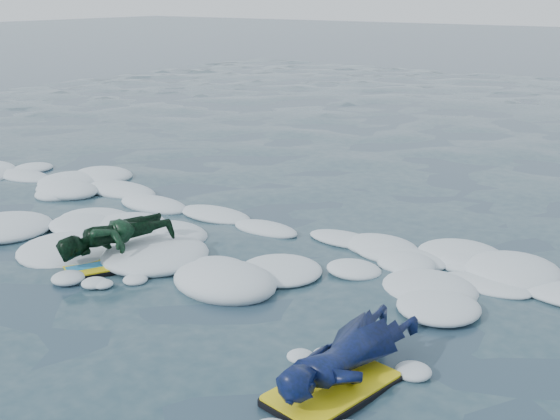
# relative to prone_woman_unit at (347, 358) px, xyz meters

# --- Properties ---
(ground) EXTENTS (120.00, 120.00, 0.00)m
(ground) POSITION_rel_prone_woman_unit_xyz_m (-2.74, 1.10, -0.22)
(ground) COLOR #18283B
(ground) RESTS_ON ground
(foam_band) EXTENTS (12.00, 3.10, 0.30)m
(foam_band) POSITION_rel_prone_woman_unit_xyz_m (-2.74, 2.14, -0.22)
(foam_band) COLOR silver
(foam_band) RESTS_ON ground
(prone_woman_unit) EXTENTS (0.79, 1.68, 0.43)m
(prone_woman_unit) POSITION_rel_prone_woman_unit_xyz_m (0.00, 0.00, 0.00)
(prone_woman_unit) COLOR black
(prone_woman_unit) RESTS_ON ground
(prone_child_unit) EXTENTS (1.07, 1.47, 0.52)m
(prone_child_unit) POSITION_rel_prone_woman_unit_xyz_m (-3.46, 0.70, 0.05)
(prone_child_unit) COLOR black
(prone_child_unit) RESTS_ON ground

